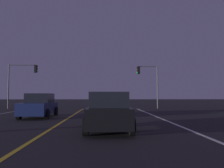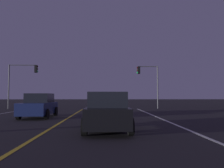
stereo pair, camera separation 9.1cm
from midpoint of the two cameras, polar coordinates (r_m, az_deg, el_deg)
lane_edge_right at (r=11.08m, az=18.67°, el=-10.68°), size 0.16×34.36×0.01m
lane_center_divider at (r=10.72m, az=-15.52°, el=-11.00°), size 0.16×34.36×0.01m
car_lead_same_lane at (r=10.45m, az=-0.88°, el=-6.80°), size 2.02×4.30×1.70m
car_oncoming at (r=17.42m, az=-17.19°, el=-5.09°), size 2.02×4.30×1.70m
traffic_light_near_right at (r=28.53m, az=8.72°, el=1.69°), size 2.59×0.36×5.10m
traffic_light_near_left at (r=29.71m, az=-20.69°, el=1.91°), size 3.48×0.36×5.22m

